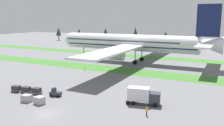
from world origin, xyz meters
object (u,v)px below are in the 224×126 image
Objects in this scene: airliner at (134,43)px; cargo_dolly_third at (16,88)px; catering_truck at (143,95)px; ground_crew_loader at (134,97)px; ground_crew_marshaller at (147,111)px; baggage_tug at (55,93)px; taxiway_marker_0 at (85,68)px; uld_container_1 at (27,98)px; cargo_dolly_second at (26,89)px; uld_container_0 at (39,100)px; taxiway_marker_1 at (85,70)px; cargo_dolly_lead at (37,90)px.

airliner is 33.38× the size of cargo_dolly_third.
catering_truck reaches higher than ground_crew_loader.
cargo_dolly_third is at bearing 83.15° from ground_crew_marshaller.
cargo_dolly_third is 31.06m from catering_truck.
taxiway_marker_0 is at bearing -168.32° from baggage_tug.
ground_crew_marshaller is 0.87× the size of uld_container_1.
uld_container_0 is (8.27, -4.22, -0.12)m from cargo_dolly_second.
taxiway_marker_0 is at bearing 171.03° from cargo_dolly_third.
cargo_dolly_third is 30.06m from taxiway_marker_0.
baggage_tug is 1.39× the size of uld_container_0.
cargo_dolly_third is 33.21m from ground_crew_marshaller.
uld_container_1 is 34.87m from taxiway_marker_0.
uld_container_0 is 3.51m from uld_container_1.
catering_truck is 21.70m from uld_container_0.
uld_container_0 is 1.00× the size of uld_container_1.
taxiway_marker_0 is at bearing 176.55° from cargo_dolly_second.
uld_container_0 is at bearing -72.96° from taxiway_marker_1.
airliner reaches higher than uld_container_0.
uld_container_0 reaches higher than cargo_dolly_lead.
cargo_dolly_lead is at bearing 173.51° from airliner.
taxiway_marker_0 is at bearing 108.56° from uld_container_0.
airliner is 54.38m from uld_container_1.
airliner is at bearing 17.15° from ground_crew_marshaller.
cargo_dolly_lead is 5.80m from cargo_dolly_third.
ground_crew_marshaller is 0.87× the size of uld_container_0.
catering_truck is at bearing -36.79° from taxiway_marker_1.
taxiway_marker_1 is at bearing 179.61° from cargo_dolly_lead.
uld_container_1 is 32.25m from taxiway_marker_1.
cargo_dolly_lead is 25.26m from catering_truck.
uld_container_1 is at bearing 12.01° from cargo_dolly_lead.
cargo_dolly_second is at bearing 82.36° from ground_crew_marshaller.
airliner is 54.89m from ground_crew_marshaller.
ground_crew_loader reaches higher than cargo_dolly_lead.
taxiway_marker_1 is at bearing -139.46° from catering_truck.
cargo_dolly_second is 1.00× the size of cargo_dolly_third.
cargo_dolly_third is 0.33× the size of catering_truck.
airliner reaches higher than ground_crew_marshaller.
ground_crew_marshaller is 44.53m from taxiway_marker_0.
ground_crew_marshaller is 41.73m from taxiway_marker_1.
ground_crew_loader is (25.20, 6.79, 0.03)m from cargo_dolly_second.
taxiway_marker_1 is at bearing 41.53° from ground_crew_marshaller.
ground_crew_loader is at bearing 96.40° from cargo_dolly_lead.
uld_container_0 is at bearing 53.56° from cargo_dolly_second.
ground_crew_marshaller is 22.50m from uld_container_0.
airliner is 50.48m from cargo_dolly_second.
baggage_tug is 1.15× the size of cargo_dolly_lead.
taxiway_marker_0 is (-28.28, 22.79, -0.70)m from ground_crew_loader.
cargo_dolly_lead is 27.48m from ground_crew_marshaller.
airliner is at bearing 87.36° from uld_container_1.
cargo_dolly_second is at bearing 3.62° from ground_crew_loader.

